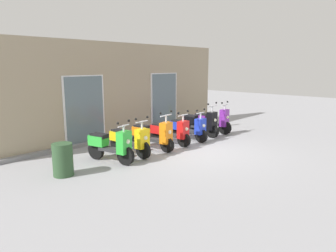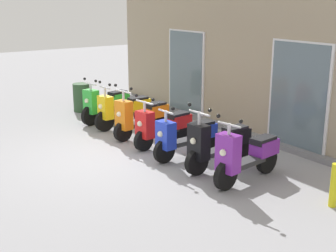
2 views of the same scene
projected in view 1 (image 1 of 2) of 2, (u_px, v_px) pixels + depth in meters
ground_plane at (198, 151)px, 9.72m from camera, size 40.00×40.00×0.00m
storefront_facade at (126, 92)px, 11.64m from camera, size 10.07×0.50×3.40m
scooter_green at (111, 145)px, 8.53m from camera, size 0.64×1.55×1.20m
scooter_yellow at (130, 140)px, 9.15m from camera, size 0.53×1.63×1.21m
scooter_orange at (153, 135)px, 9.76m from camera, size 0.63×1.57×1.27m
scooter_red at (170, 132)px, 10.41m from camera, size 0.61×1.58×1.18m
scooter_blue at (188, 128)px, 11.02m from camera, size 0.51×1.60×1.16m
scooter_black at (201, 123)px, 11.70m from camera, size 0.61×1.59×1.30m
scooter_purple at (212, 121)px, 12.25m from camera, size 0.58×1.65×1.27m
curb_bollard at (225, 118)px, 13.62m from camera, size 0.12×0.12×0.70m
trash_bin at (63, 160)px, 7.49m from camera, size 0.48×0.48×0.79m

